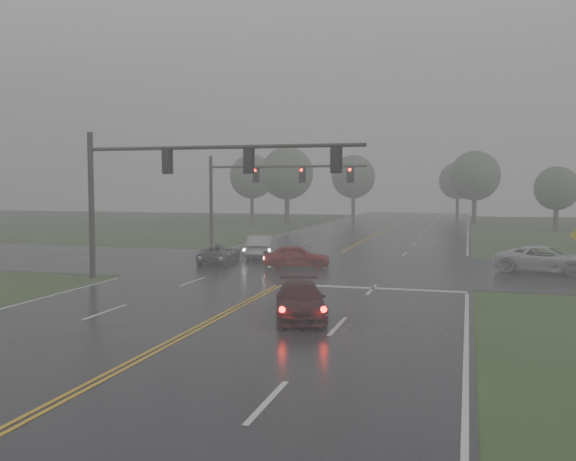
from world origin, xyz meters
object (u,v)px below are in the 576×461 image
(sedan_maroon, at_px, (301,319))
(signal_gantry_far, at_px, (257,184))
(pickup_white, at_px, (545,273))
(sedan_silver, at_px, (262,258))
(signal_gantry_near, at_px, (170,175))
(sedan_red, at_px, (296,268))
(car_grey, at_px, (219,263))

(sedan_maroon, bearing_deg, signal_gantry_far, 95.37)
(pickup_white, xyz_separation_m, signal_gantry_far, (-19.39, 7.90, 4.95))
(sedan_silver, distance_m, pickup_white, 17.61)
(pickup_white, distance_m, signal_gantry_near, 21.01)
(sedan_maroon, height_order, signal_gantry_far, signal_gantry_far)
(sedan_maroon, height_order, sedan_silver, sedan_silver)
(sedan_red, bearing_deg, car_grey, 63.05)
(sedan_maroon, relative_size, signal_gantry_far, 0.36)
(pickup_white, bearing_deg, sedan_maroon, 159.92)
(sedan_silver, height_order, signal_gantry_near, signal_gantry_near)
(sedan_silver, bearing_deg, pickup_white, 161.08)
(sedan_silver, relative_size, pickup_white, 0.85)
(signal_gantry_far, bearing_deg, signal_gantry_near, -87.05)
(sedan_maroon, xyz_separation_m, sedan_silver, (-7.43, 18.24, 0.00))
(car_grey, bearing_deg, sedan_silver, -123.62)
(sedan_red, height_order, signal_gantry_near, signal_gantry_near)
(car_grey, xyz_separation_m, pickup_white, (19.07, 0.49, 0.00))
(pickup_white, bearing_deg, signal_gantry_near, 126.81)
(sedan_silver, xyz_separation_m, car_grey, (-1.70, -3.34, 0.00))
(sedan_red, distance_m, signal_gantry_near, 9.80)
(sedan_silver, bearing_deg, signal_gantry_far, -77.87)
(car_grey, height_order, signal_gantry_far, signal_gantry_far)
(sedan_maroon, xyz_separation_m, signal_gantry_near, (-8.61, 7.12, 5.36))
(sedan_maroon, bearing_deg, signal_gantry_near, 123.72)
(sedan_red, height_order, signal_gantry_far, signal_gantry_far)
(sedan_silver, height_order, car_grey, sedan_silver)
(sedan_red, height_order, pickup_white, pickup_white)
(signal_gantry_near, xyz_separation_m, signal_gantry_far, (-0.83, 16.18, -0.41))
(pickup_white, bearing_deg, signal_gantry_far, 80.59)
(sedan_maroon, relative_size, car_grey, 1.04)
(sedan_silver, height_order, signal_gantry_far, signal_gantry_far)
(sedan_maroon, relative_size, sedan_silver, 0.97)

